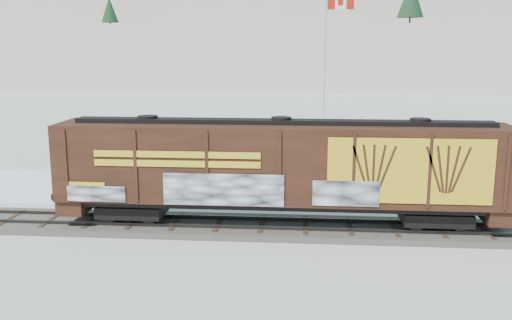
# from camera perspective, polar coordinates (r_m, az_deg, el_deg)

# --- Properties ---
(ground) EXTENTS (500.00, 500.00, 0.00)m
(ground) POSITION_cam_1_polar(r_m,az_deg,el_deg) (26.45, 0.59, -7.02)
(ground) COLOR white
(ground) RESTS_ON ground
(rail_track) EXTENTS (50.00, 3.40, 0.43)m
(rail_track) POSITION_cam_1_polar(r_m,az_deg,el_deg) (26.41, 0.59, -6.72)
(rail_track) COLOR #59544C
(rail_track) RESTS_ON ground
(parking_strip) EXTENTS (40.00, 8.00, 0.03)m
(parking_strip) POSITION_cam_1_polar(r_m,az_deg,el_deg) (33.63, 1.52, -2.97)
(parking_strip) COLOR white
(parking_strip) RESTS_ON ground
(hillside) EXTENTS (360.00, 110.00, 93.00)m
(hillside) POSITION_cam_1_polar(r_m,az_deg,el_deg) (164.94, 4.23, 13.47)
(hillside) COLOR white
(hillside) RESTS_ON ground
(hopper_railcar) EXTENTS (20.07, 3.06, 4.71)m
(hopper_railcar) POSITION_cam_1_polar(r_m,az_deg,el_deg) (25.60, 2.52, -0.57)
(hopper_railcar) COLOR black
(hopper_railcar) RESTS_ON rail_track
(flagpole) EXTENTS (2.30, 0.90, 11.88)m
(flagpole) POSITION_cam_1_polar(r_m,az_deg,el_deg) (39.54, 6.94, 5.60)
(flagpole) COLOR silver
(flagpole) RESTS_ON ground
(car_silver) EXTENTS (4.15, 2.53, 1.32)m
(car_silver) POSITION_cam_1_polar(r_m,az_deg,el_deg) (36.45, -14.76, -1.12)
(car_silver) COLOR #A5A8AC
(car_silver) RESTS_ON parking_strip
(car_white) EXTENTS (4.72, 2.29, 1.49)m
(car_white) POSITION_cam_1_polar(r_m,az_deg,el_deg) (32.52, 11.72, -2.33)
(car_white) COLOR silver
(car_white) RESTS_ON parking_strip
(car_dark) EXTENTS (4.48, 1.99, 1.28)m
(car_dark) POSITION_cam_1_polar(r_m,az_deg,el_deg) (33.61, 20.12, -2.54)
(car_dark) COLOR black
(car_dark) RESTS_ON parking_strip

